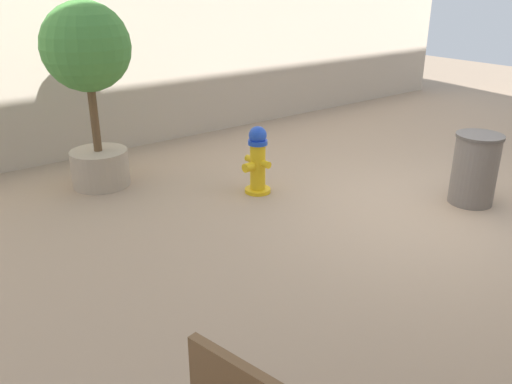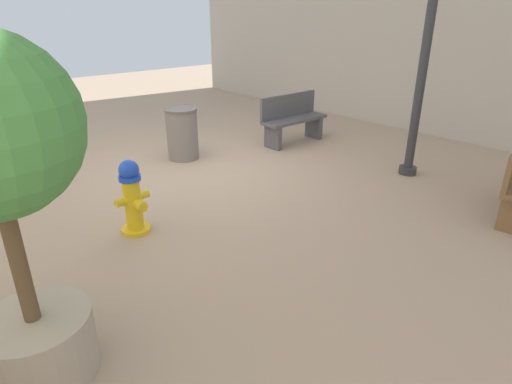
# 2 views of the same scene
# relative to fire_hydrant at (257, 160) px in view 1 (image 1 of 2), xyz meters

# --- Properties ---
(ground_plane) EXTENTS (23.40, 23.40, 0.00)m
(ground_plane) POSITION_rel_fire_hydrant_xyz_m (-1.93, -1.27, -0.46)
(ground_plane) COLOR tan
(fire_hydrant) EXTENTS (0.43, 0.41, 0.92)m
(fire_hydrant) POSITION_rel_fire_hydrant_xyz_m (0.00, 0.00, 0.00)
(fire_hydrant) COLOR gold
(fire_hydrant) RESTS_ON ground_plane
(planter_tree) EXTENTS (1.14, 1.14, 2.45)m
(planter_tree) POSITION_rel_fire_hydrant_xyz_m (1.55, 1.56, 1.14)
(planter_tree) COLOR tan
(planter_tree) RESTS_ON ground_plane
(trash_bin) EXTENTS (0.58, 0.58, 0.91)m
(trash_bin) POSITION_rel_fire_hydrant_xyz_m (-1.95, -1.96, -0.00)
(trash_bin) COLOR slate
(trash_bin) RESTS_ON ground_plane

